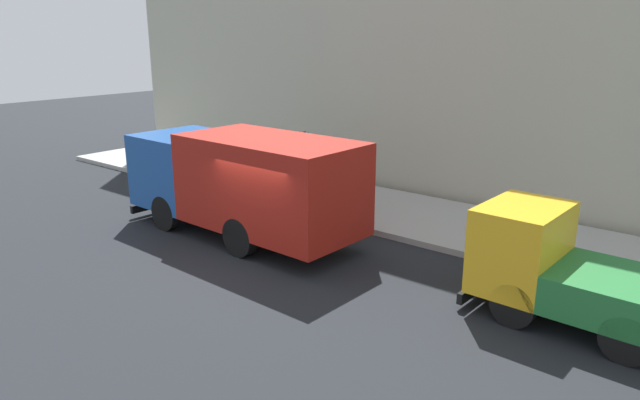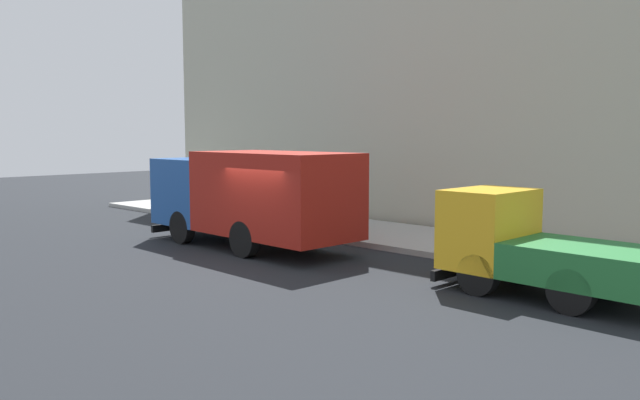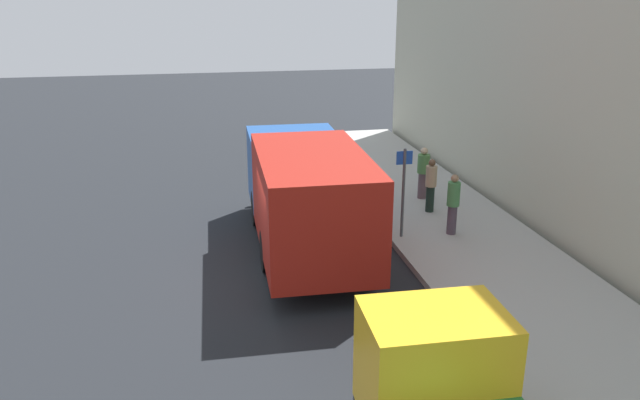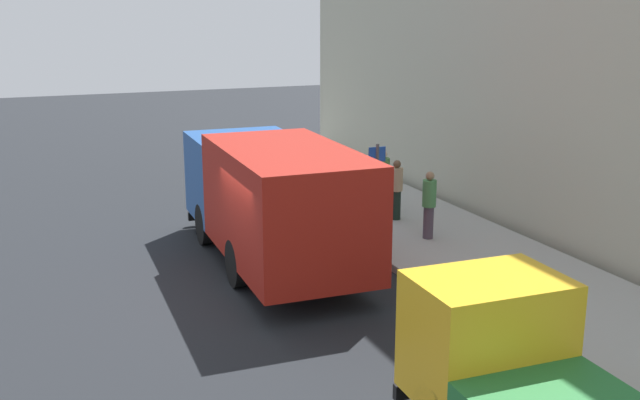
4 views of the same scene
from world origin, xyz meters
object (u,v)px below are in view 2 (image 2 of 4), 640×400
pedestrian_walking (344,202)px  street_sign_post (313,188)px  large_utility_truck (251,194)px  pedestrian_third (289,196)px  small_flatbed_truck (534,247)px  pedestrian_standing (308,199)px

pedestrian_walking → street_sign_post: size_ratio=0.69×
large_utility_truck → pedestrian_third: bearing=36.1°
small_flatbed_truck → street_sign_post: size_ratio=1.95×
pedestrian_walking → street_sign_post: (-1.42, 0.08, 0.56)m
pedestrian_third → street_sign_post: street_sign_post is taller
pedestrian_walking → street_sign_post: street_sign_post is taller
large_utility_truck → pedestrian_standing: (4.15, 1.75, -0.60)m
street_sign_post → pedestrian_standing: bearing=49.7°
pedestrian_walking → pedestrian_standing: bearing=-31.1°
pedestrian_standing → pedestrian_third: bearing=-8.7°
large_utility_truck → pedestrian_walking: size_ratio=4.39×
large_utility_truck → pedestrian_walking: (4.08, -0.10, -0.56)m
small_flatbed_truck → pedestrian_third: bearing=73.5°
large_utility_truck → small_flatbed_truck: 8.81m
pedestrian_walking → pedestrian_third: bearing=-34.4°
small_flatbed_truck → pedestrian_third: size_ratio=2.87×
small_flatbed_truck → street_sign_post: 9.04m
pedestrian_standing → large_utility_truck: bearing=114.3°
pedestrian_walking → street_sign_post: bearing=57.7°
large_utility_truck → pedestrian_walking: large_utility_truck is taller
small_flatbed_truck → pedestrian_third: 12.41m
small_flatbed_truck → pedestrian_walking: (3.58, 8.68, 0.04)m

